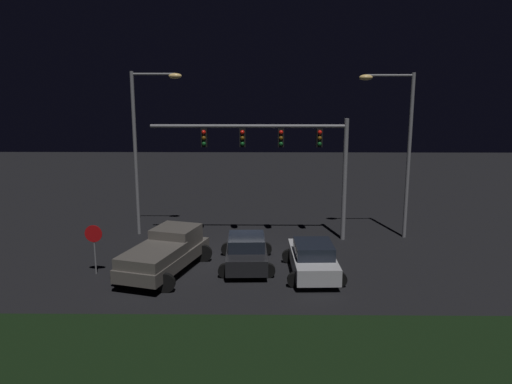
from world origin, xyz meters
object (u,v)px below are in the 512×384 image
at_px(car_sedan, 313,258).
at_px(street_lamp_left, 144,135).
at_px(car_sedan_far, 247,251).
at_px(stop_sign, 94,240).
at_px(street_lamp_right, 399,136).
at_px(pickup_truck, 166,250).
at_px(traffic_signal_gantry, 281,147).

height_order(car_sedan, street_lamp_left, street_lamp_left).
bearing_deg(car_sedan, car_sedan_far, 69.03).
relative_size(car_sedan_far, street_lamp_left, 0.50).
bearing_deg(car_sedan_far, stop_sign, 97.20).
xyz_separation_m(street_lamp_left, street_lamp_right, (13.64, -0.51, -0.03)).
xyz_separation_m(car_sedan, stop_sign, (-9.57, -0.04, 0.82)).
height_order(pickup_truck, car_sedan_far, pickup_truck).
height_order(car_sedan_far, street_lamp_left, street_lamp_left).
xyz_separation_m(car_sedan_far, street_lamp_left, (-5.68, 5.25, 4.82)).
bearing_deg(street_lamp_left, car_sedan, -36.02).
distance_m(pickup_truck, street_lamp_left, 7.82).
bearing_deg(car_sedan_far, car_sedan, -111.05).
distance_m(car_sedan_far, street_lamp_left, 9.11).
bearing_deg(street_lamp_right, stop_sign, -158.33).
bearing_deg(pickup_truck, street_lamp_right, -47.73).
height_order(car_sedan_far, traffic_signal_gantry, traffic_signal_gantry).
bearing_deg(traffic_signal_gantry, stop_sign, -147.41).
distance_m(traffic_signal_gantry, street_lamp_left, 7.48).
bearing_deg(stop_sign, street_lamp_left, 81.44).
bearing_deg(car_sedan_far, traffic_signal_gantry, -23.79).
distance_m(pickup_truck, car_sedan, 6.50).
distance_m(car_sedan, street_lamp_right, 9.02).
bearing_deg(car_sedan, street_lamp_left, 52.19).
height_order(car_sedan_far, street_lamp_right, street_lamp_right).
relative_size(traffic_signal_gantry, street_lamp_right, 1.17).
xyz_separation_m(traffic_signal_gantry, street_lamp_left, (-7.40, 0.97, 0.53)).
distance_m(car_sedan, traffic_signal_gantry, 6.93).
distance_m(pickup_truck, traffic_signal_gantry, 8.32).
bearing_deg(car_sedan, street_lamp_right, -42.87).
bearing_deg(street_lamp_right, street_lamp_left, 177.87).
height_order(pickup_truck, stop_sign, stop_sign).
bearing_deg(street_lamp_left, car_sedan_far, -42.72).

